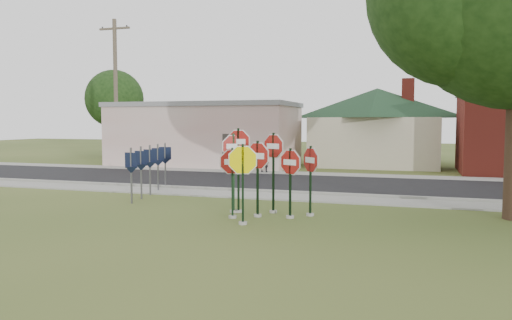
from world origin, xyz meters
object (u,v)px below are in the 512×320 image
(stop_sign_yellow, at_px, (243,173))
(pedestrian, at_px, (264,158))
(stop_sign_center, at_px, (258,167))
(utility_pole_near, at_px, (116,90))
(stop_sign_left, at_px, (232,174))

(stop_sign_yellow, xyz_separation_m, pedestrian, (-3.62, 13.87, -0.60))
(stop_sign_center, relative_size, stop_sign_yellow, 1.02)
(stop_sign_yellow, bearing_deg, pedestrian, 104.62)
(stop_sign_yellow, distance_m, pedestrian, 14.35)
(stop_sign_yellow, height_order, utility_pole_near, utility_pole_near)
(pedestrian, bearing_deg, stop_sign_left, 112.11)
(utility_pole_near, bearing_deg, pedestrian, -5.85)
(utility_pole_near, distance_m, pedestrian, 11.21)
(stop_sign_left, height_order, pedestrian, stop_sign_left)
(stop_sign_yellow, height_order, pedestrian, stop_sign_yellow)
(stop_sign_yellow, distance_m, utility_pole_near, 20.77)
(stop_sign_yellow, relative_size, utility_pole_near, 0.25)
(stop_sign_center, relative_size, pedestrian, 1.50)
(stop_sign_center, bearing_deg, utility_pole_near, 135.71)
(stop_sign_left, distance_m, pedestrian, 13.43)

